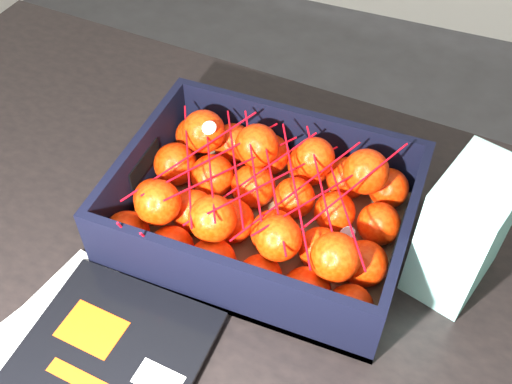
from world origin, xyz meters
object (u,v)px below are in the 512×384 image
(retail_carton, at_px, (464,231))
(magazine_stack, at_px, (71,375))
(produce_crate, at_px, (264,214))
(table, at_px, (174,278))

(retail_carton, bearing_deg, magazine_stack, -124.34)
(produce_crate, bearing_deg, table, -151.31)
(retail_carton, bearing_deg, produce_crate, -159.02)
(table, bearing_deg, retail_carton, 12.73)
(retail_carton, bearing_deg, table, -150.58)
(table, bearing_deg, produce_crate, 28.69)
(magazine_stack, bearing_deg, produce_crate, 66.15)
(table, height_order, magazine_stack, magazine_stack)
(produce_crate, bearing_deg, retail_carton, 4.28)
(table, bearing_deg, magazine_stack, -92.27)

